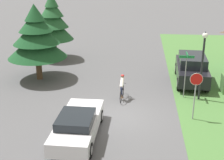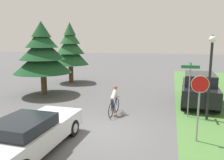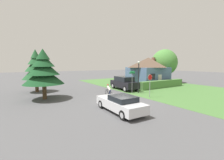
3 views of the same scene
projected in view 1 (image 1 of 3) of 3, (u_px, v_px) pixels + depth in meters
name	position (u px, v px, depth m)	size (l,w,h in m)	color
ground_plane	(119.00, 117.00, 17.10)	(140.00, 140.00, 0.00)	#515154
sedan_left_lane	(78.00, 125.00, 14.82)	(1.94, 4.77, 1.35)	silver
cyclist	(122.00, 88.00, 19.11)	(0.44, 1.80, 1.53)	black
parked_suv_right	(192.00, 69.00, 21.82)	(2.30, 5.05, 1.94)	black
stop_sign	(196.00, 87.00, 16.20)	(0.67, 0.07, 2.62)	gray
street_lamp	(203.00, 55.00, 18.36)	(0.33, 0.33, 4.23)	black
street_name_sign	(186.00, 67.00, 18.90)	(0.90, 0.90, 2.88)	gray
conifer_tall_near	(36.00, 37.00, 21.71)	(4.15, 4.15, 5.37)	#4C3823
conifer_tall_far	(53.00, 22.00, 26.45)	(3.47, 3.47, 5.74)	#4C3823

